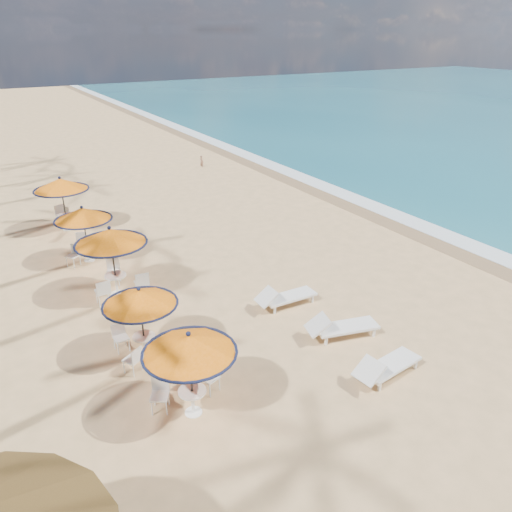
{
  "coord_description": "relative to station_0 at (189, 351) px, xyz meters",
  "views": [
    {
      "loc": [
        -8.2,
        -8.45,
        8.27
      ],
      "look_at": [
        -0.34,
        4.96,
        1.2
      ],
      "focal_mm": 35.0,
      "sensor_mm": 36.0,
      "label": 1
    }
  ],
  "objects": [
    {
      "name": "ground",
      "position": [
        4.82,
        -0.3,
        -1.73
      ],
      "size": [
        160.0,
        160.0,
        0.0
      ],
      "primitive_type": "plane",
      "color": "tan",
      "rests_on": "ground"
    },
    {
      "name": "foam_strip",
      "position": [
        14.12,
        9.7,
        -1.73
      ],
      "size": [
        1.2,
        140.0,
        0.04
      ],
      "primitive_type": "cube",
      "color": "white",
      "rests_on": "ground"
    },
    {
      "name": "wetsand_band",
      "position": [
        13.22,
        9.7,
        -1.73
      ],
      "size": [
        1.4,
        140.0,
        0.02
      ],
      "primitive_type": "cube",
      "color": "olive",
      "rests_on": "ground"
    },
    {
      "name": "station_0",
      "position": [
        0.0,
        0.0,
        0.0
      ],
      "size": [
        2.18,
        2.18,
        2.27
      ],
      "color": "black",
      "rests_on": "ground"
    },
    {
      "name": "station_1",
      "position": [
        -0.23,
        2.73,
        -0.17
      ],
      "size": [
        2.04,
        2.04,
        2.13
      ],
      "color": "black",
      "rests_on": "ground"
    },
    {
      "name": "station_2",
      "position": [
        0.14,
        6.62,
        0.09
      ],
      "size": [
        2.39,
        2.39,
        2.49
      ],
      "color": "black",
      "rests_on": "ground"
    },
    {
      "name": "station_3",
      "position": [
        -0.08,
        9.93,
        -0.0
      ],
      "size": [
        2.17,
        2.27,
        2.26
      ],
      "color": "black",
      "rests_on": "ground"
    },
    {
      "name": "station_4",
      "position": [
        -0.08,
        13.85,
        0.16
      ],
      "size": [
        2.37,
        2.37,
        2.47
      ],
      "color": "black",
      "rests_on": "ground"
    },
    {
      "name": "lounger_near",
      "position": [
        4.83,
        -1.36,
        -1.38
      ],
      "size": [
        2.15,
        0.91,
        0.75
      ],
      "rotation": [
        0.0,
        0.0,
        0.13
      ],
      "color": "white",
      "rests_on": "ground"
    },
    {
      "name": "lounger_mid",
      "position": [
        5.01,
        0.72,
        -1.37
      ],
      "size": [
        2.27,
        1.19,
        0.78
      ],
      "rotation": [
        0.0,
        0.0,
        -0.25
      ],
      "color": "white",
      "rests_on": "ground"
    },
    {
      "name": "lounger_far",
      "position": [
        4.6,
        3.05,
        -1.38
      ],
      "size": [
        2.09,
        0.69,
        0.75
      ],
      "rotation": [
        0.0,
        0.0,
        -0.02
      ],
      "color": "white",
      "rests_on": "ground"
    },
    {
      "name": "person",
      "position": [
        9.89,
        20.94,
        -1.31
      ],
      "size": [
        0.27,
        0.35,
        0.83
      ],
      "primitive_type": "imported",
      "rotation": [
        0.0,
        0.0,
        1.85
      ],
      "color": "#98674D",
      "rests_on": "ground"
    }
  ]
}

